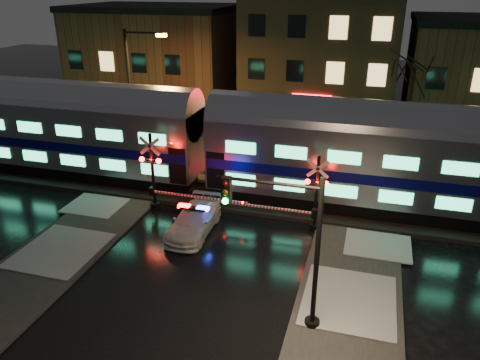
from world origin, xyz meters
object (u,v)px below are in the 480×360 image
(police_car, at_px, (194,220))
(traffic_light, at_px, (290,249))
(crossing_signal_left, at_px, (158,180))
(crossing_signal_right, at_px, (308,200))
(streetlight, at_px, (134,88))

(police_car, bearing_deg, traffic_light, -44.34)
(crossing_signal_left, bearing_deg, crossing_signal_right, -0.05)
(crossing_signal_right, distance_m, crossing_signal_left, 8.00)
(police_car, height_order, crossing_signal_right, crossing_signal_right)
(traffic_light, distance_m, streetlight, 19.08)
(traffic_light, relative_size, streetlight, 0.67)
(crossing_signal_left, relative_size, traffic_light, 1.03)
(crossing_signal_left, xyz_separation_m, traffic_light, (8.35, -7.12, 1.35))
(police_car, bearing_deg, crossing_signal_right, 17.51)
(police_car, xyz_separation_m, streetlight, (-7.36, 8.50, 4.38))
(streetlight, bearing_deg, police_car, -49.11)
(traffic_light, xyz_separation_m, streetlight, (-13.03, 13.81, 1.91))
(crossing_signal_left, bearing_deg, traffic_light, -40.44)
(traffic_light, height_order, streetlight, streetlight)
(police_car, relative_size, crossing_signal_left, 0.75)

